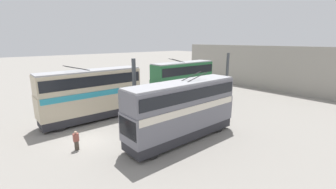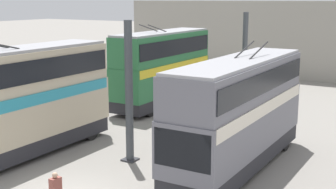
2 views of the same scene
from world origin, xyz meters
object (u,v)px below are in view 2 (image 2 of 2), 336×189
bus_right_near (20,96)px  bus_left_far (239,107)px  bus_right_mid (163,64)px  person_by_left_row (188,152)px  oil_drum (212,93)px  person_aisle_midway (183,113)px

bus_right_near → bus_left_far: bearing=-68.6°
bus_right_mid → bus_right_near: bearing=180.0°
bus_left_far → person_by_left_row: (-1.47, 1.76, -1.97)m
bus_left_far → person_by_left_row: bearing=129.8°
person_by_left_row → bus_left_far: bearing=-15.5°
bus_left_far → person_by_left_row: 3.02m
bus_right_near → oil_drum: size_ratio=11.97×
person_aisle_midway → person_by_left_row: size_ratio=1.05×
bus_right_mid → person_by_left_row: (-10.90, -7.96, -2.13)m
bus_right_mid → oil_drum: (3.89, -2.12, -2.60)m
bus_right_mid → person_aisle_midway: 6.84m
bus_left_far → bus_right_mid: bus_right_mid is taller
bus_right_near → person_aisle_midway: (8.38, -4.33, -2.09)m
bus_left_far → bus_right_near: bearing=111.4°
oil_drum → bus_right_mid: bearing=151.5°
bus_right_near → bus_right_mid: (13.25, -0.00, -0.01)m
bus_right_near → person_by_left_row: 8.57m
bus_left_far → person_aisle_midway: size_ratio=5.92×
person_by_left_row → bus_right_mid: bearing=70.8°
bus_right_mid → person_by_left_row: bearing=-143.9°
bus_right_mid → person_by_left_row: 13.67m
person_aisle_midway → person_by_left_row: bearing=49.1°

